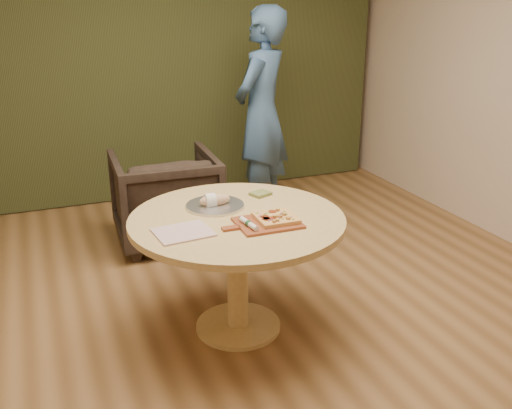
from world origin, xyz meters
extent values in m
cube|color=olive|center=(0.00, 0.00, -0.01)|extent=(5.00, 6.00, 0.02)
cube|color=beige|center=(0.00, 3.01, 1.40)|extent=(5.00, 0.02, 2.80)
cube|color=#2C3216|center=(0.00, 2.90, 1.40)|extent=(4.80, 0.14, 2.78)
cylinder|color=tan|center=(-0.08, 0.19, 0.01)|extent=(0.53, 0.53, 0.03)
cylinder|color=tan|center=(-0.08, 0.19, 0.35)|extent=(0.13, 0.13, 0.68)
cylinder|color=tan|center=(-0.08, 0.19, 0.73)|extent=(1.27, 1.27, 0.04)
cube|color=brown|center=(0.04, 0.02, 0.76)|extent=(0.35, 0.29, 0.01)
cube|color=brown|center=(-0.18, 0.02, 0.76)|extent=(0.10, 0.05, 0.01)
cube|color=#E2AA58|center=(0.10, 0.03, 0.78)|extent=(0.22, 0.22, 0.02)
cylinder|color=maroon|center=(0.03, 0.04, 0.79)|extent=(0.05, 0.05, 0.00)
cylinder|color=maroon|center=(0.03, 0.00, 0.79)|extent=(0.04, 0.04, 0.00)
cylinder|color=maroon|center=(0.03, 0.01, 0.79)|extent=(0.04, 0.04, 0.00)
cylinder|color=maroon|center=(0.10, 0.10, 0.79)|extent=(0.05, 0.05, 0.00)
cylinder|color=maroon|center=(0.06, 0.00, 0.79)|extent=(0.04, 0.04, 0.00)
cube|color=#BA8945|center=(0.08, 0.01, 0.79)|extent=(0.02, 0.02, 0.01)
cube|color=#BA8945|center=(0.07, -0.05, 0.79)|extent=(0.02, 0.02, 0.01)
cube|color=#BA8945|center=(0.05, -0.06, 0.79)|extent=(0.02, 0.02, 0.01)
cube|color=#BA8945|center=(0.12, 0.01, 0.79)|extent=(0.02, 0.02, 0.01)
cube|color=#BA8945|center=(0.14, -0.04, 0.79)|extent=(0.02, 0.02, 0.01)
cube|color=#BA8945|center=(0.14, 0.02, 0.79)|extent=(0.03, 0.03, 0.01)
cube|color=#BA8945|center=(0.11, 0.00, 0.79)|extent=(0.03, 0.03, 0.01)
cube|color=#BA8945|center=(0.14, 0.10, 0.79)|extent=(0.02, 0.02, 0.01)
cube|color=#39711B|center=(0.05, 0.07, 0.79)|extent=(0.01, 0.01, 0.00)
cube|color=#39711B|center=(0.12, 0.01, 0.79)|extent=(0.01, 0.01, 0.00)
cube|color=#39711B|center=(0.06, 0.09, 0.79)|extent=(0.01, 0.01, 0.00)
cube|color=#39711B|center=(0.02, 0.11, 0.79)|extent=(0.01, 0.01, 0.00)
cube|color=#39711B|center=(0.17, 0.07, 0.79)|extent=(0.01, 0.01, 0.00)
cube|color=#39711B|center=(0.11, -0.03, 0.79)|extent=(0.01, 0.01, 0.00)
cube|color=#39711B|center=(0.05, 0.06, 0.79)|extent=(0.01, 0.01, 0.00)
cube|color=#39711B|center=(0.08, 0.09, 0.79)|extent=(0.01, 0.01, 0.00)
cube|color=#39711B|center=(0.16, 0.03, 0.79)|extent=(0.01, 0.01, 0.00)
cube|color=#39711B|center=(0.17, -0.05, 0.79)|extent=(0.01, 0.01, 0.00)
cube|color=#985382|center=(0.11, -0.01, 0.79)|extent=(0.03, 0.02, 0.00)
cube|color=#985382|center=(0.02, 0.01, 0.79)|extent=(0.01, 0.03, 0.00)
cube|color=#985382|center=(0.04, -0.03, 0.79)|extent=(0.03, 0.01, 0.00)
cube|color=#985382|center=(0.14, 0.06, 0.79)|extent=(0.03, 0.02, 0.00)
cube|color=#985382|center=(0.01, 0.05, 0.79)|extent=(0.03, 0.02, 0.00)
cube|color=#985382|center=(0.16, -0.02, 0.79)|extent=(0.03, 0.01, 0.00)
cube|color=#985382|center=(0.02, 0.08, 0.79)|extent=(0.01, 0.03, 0.00)
cylinder|color=silver|center=(-0.08, 0.00, 0.78)|extent=(0.05, 0.17, 0.03)
cylinder|color=#194C26|center=(-0.08, 0.00, 0.78)|extent=(0.04, 0.03, 0.03)
cube|color=silver|center=(-0.09, 0.09, 0.78)|extent=(0.02, 0.04, 0.00)
cube|color=white|center=(-0.44, 0.07, 0.76)|extent=(0.32, 0.28, 0.01)
cylinder|color=silver|center=(-0.15, 0.40, 0.75)|extent=(0.35, 0.35, 0.01)
cylinder|color=silver|center=(-0.15, 0.40, 0.76)|extent=(0.36, 0.36, 0.02)
ellipsoid|color=tan|center=(-0.15, 0.40, 0.79)|extent=(0.19, 0.08, 0.07)
cylinder|color=silver|center=(-0.18, 0.40, 0.79)|extent=(0.06, 0.09, 0.09)
cube|color=#505B29|center=(0.19, 0.49, 0.76)|extent=(0.15, 0.13, 0.02)
imported|color=black|center=(-0.17, 1.69, 0.42)|extent=(0.85, 0.80, 0.84)
imported|color=#3B5F8B|center=(0.84, 2.05, 0.94)|extent=(0.82, 0.80, 1.89)
camera|label=1|loc=(-1.13, -2.72, 1.98)|focal=40.00mm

